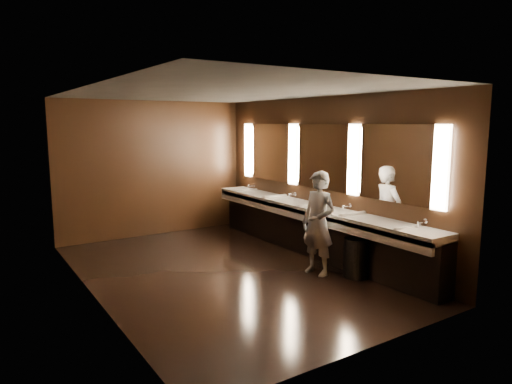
# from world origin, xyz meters

# --- Properties ---
(floor) EXTENTS (6.00, 6.00, 0.00)m
(floor) POSITION_xyz_m (0.00, 0.00, 0.00)
(floor) COLOR black
(floor) RESTS_ON ground
(ceiling) EXTENTS (4.00, 6.00, 0.02)m
(ceiling) POSITION_xyz_m (0.00, 0.00, 2.80)
(ceiling) COLOR #2D2D2B
(ceiling) RESTS_ON wall_back
(wall_back) EXTENTS (4.00, 0.02, 2.80)m
(wall_back) POSITION_xyz_m (0.00, 3.00, 1.40)
(wall_back) COLOR black
(wall_back) RESTS_ON floor
(wall_front) EXTENTS (4.00, 0.02, 2.80)m
(wall_front) POSITION_xyz_m (0.00, -3.00, 1.40)
(wall_front) COLOR black
(wall_front) RESTS_ON floor
(wall_left) EXTENTS (0.02, 6.00, 2.80)m
(wall_left) POSITION_xyz_m (-2.00, 0.00, 1.40)
(wall_left) COLOR black
(wall_left) RESTS_ON floor
(wall_right) EXTENTS (0.02, 6.00, 2.80)m
(wall_right) POSITION_xyz_m (2.00, 0.00, 1.40)
(wall_right) COLOR black
(wall_right) RESTS_ON floor
(sink_counter) EXTENTS (0.55, 5.40, 1.01)m
(sink_counter) POSITION_xyz_m (1.79, 0.00, 0.50)
(sink_counter) COLOR black
(sink_counter) RESTS_ON floor
(mirror_band) EXTENTS (0.06, 5.03, 1.15)m
(mirror_band) POSITION_xyz_m (1.98, -0.00, 1.75)
(mirror_band) COLOR #FEE1BB
(mirror_band) RESTS_ON wall_right
(person) EXTENTS (0.48, 0.65, 1.62)m
(person) POSITION_xyz_m (1.18, -0.87, 0.81)
(person) COLOR #7E95BB
(person) RESTS_ON floor
(trash_bin) EXTENTS (0.46, 0.46, 0.61)m
(trash_bin) POSITION_xyz_m (1.58, -1.31, 0.30)
(trash_bin) COLOR black
(trash_bin) RESTS_ON floor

